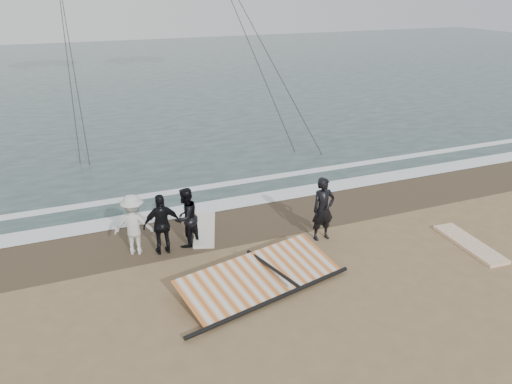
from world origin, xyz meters
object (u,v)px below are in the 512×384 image
(board_cream, at_px, (205,229))
(sail_rig, at_px, (256,277))
(man_main, at_px, (323,209))
(board_white, at_px, (469,244))

(board_cream, relative_size, sail_rig, 0.49)
(sail_rig, bearing_deg, man_main, 28.73)
(board_cream, xyz_separation_m, sail_rig, (0.31, -3.21, 0.15))
(man_main, relative_size, sail_rig, 0.41)
(board_white, bearing_deg, man_main, 156.13)
(sail_rig, bearing_deg, board_white, -4.62)
(board_white, bearing_deg, sail_rig, -179.94)
(man_main, height_order, sail_rig, man_main)
(man_main, distance_m, board_white, 4.23)
(man_main, bearing_deg, board_cream, 150.30)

